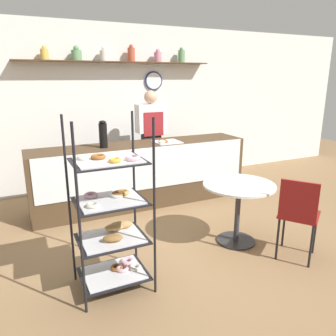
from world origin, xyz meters
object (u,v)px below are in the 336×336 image
(pastry_rack, at_px, (112,218))
(coffee_carafe, at_px, (103,134))
(cafe_chair, at_px, (298,211))
(cafe_table, at_px, (238,198))
(person_worker, at_px, (151,138))
(donut_tray_counter, at_px, (165,142))

(pastry_rack, bearing_deg, coffee_carafe, 77.35)
(coffee_carafe, bearing_deg, cafe_chair, -56.25)
(cafe_table, bearing_deg, person_worker, 95.99)
(person_worker, xyz_separation_m, cafe_chair, (0.52, -2.63, -0.35))
(person_worker, bearing_deg, pastry_rack, -120.00)
(pastry_rack, bearing_deg, person_worker, 60.00)
(pastry_rack, xyz_separation_m, coffee_carafe, (0.39, 1.76, 0.43))
(cafe_table, distance_m, coffee_carafe, 2.00)
(pastry_rack, distance_m, cafe_chair, 1.87)
(pastry_rack, distance_m, person_worker, 2.61)
(cafe_table, xyz_separation_m, coffee_carafe, (-1.12, 1.56, 0.57))
(cafe_table, height_order, cafe_chair, cafe_chair)
(person_worker, bearing_deg, cafe_table, -84.01)
(coffee_carafe, distance_m, donut_tray_counter, 0.93)
(pastry_rack, bearing_deg, cafe_table, 7.55)
(cafe_chair, bearing_deg, cafe_table, -7.33)
(pastry_rack, distance_m, cafe_table, 1.53)
(pastry_rack, height_order, donut_tray_counter, pastry_rack)
(pastry_rack, relative_size, donut_tray_counter, 4.24)
(person_worker, bearing_deg, donut_tray_counter, -89.45)
(cafe_table, bearing_deg, donut_tray_counter, 97.92)
(pastry_rack, bearing_deg, donut_tray_counter, 52.67)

